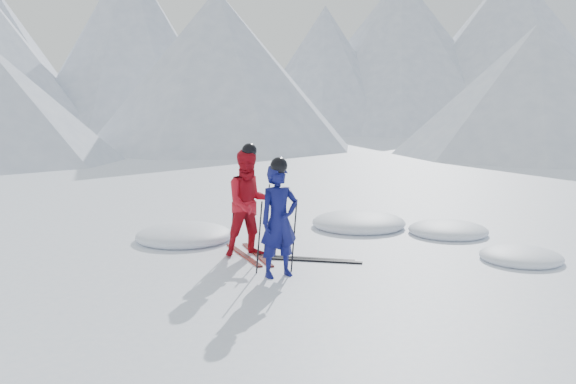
{
  "coord_description": "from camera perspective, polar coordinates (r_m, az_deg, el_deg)",
  "views": [
    {
      "loc": [
        -2.48,
        -9.97,
        2.65
      ],
      "look_at": [
        -1.75,
        0.5,
        1.1
      ],
      "focal_mm": 38.0,
      "sensor_mm": 36.0,
      "label": 1
    }
  ],
  "objects": [
    {
      "name": "skier_red",
      "position": [
        10.52,
        -3.6,
        -1.06
      ],
      "size": [
        1.06,
        0.93,
        1.85
      ],
      "primitive_type": "imported",
      "rotation": [
        0.0,
        0.0,
        0.29
      ],
      "color": "#B70E1C",
      "rests_on": "ground"
    },
    {
      "name": "snow_lumps",
      "position": [
        12.28,
        4.88,
        -4.09
      ],
      "size": [
        7.45,
        4.64,
        0.44
      ],
      "color": "white",
      "rests_on": "ground"
    },
    {
      "name": "pole_blue_left",
      "position": [
        9.45,
        -2.72,
        -4.29
      ],
      "size": [
        0.12,
        0.08,
        1.15
      ],
      "primitive_type": "cylinder",
      "rotation": [
        0.05,
        0.08,
        0.0
      ],
      "color": "black",
      "rests_on": "ground"
    },
    {
      "name": "ground",
      "position": [
        10.61,
        9.7,
        -6.19
      ],
      "size": [
        160.0,
        160.0,
        0.0
      ],
      "primitive_type": "plane",
      "color": "white",
      "rests_on": "ground"
    },
    {
      "name": "pole_blue_right",
      "position": [
        9.57,
        0.57,
        -4.11
      ],
      "size": [
        0.12,
        0.07,
        1.15
      ],
      "primitive_type": "cylinder",
      "rotation": [
        -0.04,
        0.08,
        0.0
      ],
      "color": "black",
      "rests_on": "ground"
    },
    {
      "name": "pole_red_left",
      "position": [
        10.82,
        -5.18,
        -2.47
      ],
      "size": [
        0.12,
        0.1,
        1.23
      ],
      "primitive_type": "cylinder",
      "rotation": [
        0.06,
        0.08,
        0.0
      ],
      "color": "black",
      "rests_on": "ground"
    },
    {
      "name": "mountain_range",
      "position": [
        46.19,
        6.37,
        13.4
      ],
      "size": [
        106.15,
        62.94,
        15.53
      ],
      "color": "#B2BCD1",
      "rests_on": "ground"
    },
    {
      "name": "ski_worn_left",
      "position": [
        10.7,
        -4.2,
        -5.87
      ],
      "size": [
        0.63,
        1.64,
        0.03
      ],
      "primitive_type": "cube",
      "rotation": [
        0.0,
        0.0,
        0.33
      ],
      "color": "black",
      "rests_on": "ground"
    },
    {
      "name": "ski_loose_b",
      "position": [
        10.31,
        2.24,
        -6.41
      ],
      "size": [
        1.67,
        0.53,
        0.03
      ],
      "primitive_type": "cube",
      "rotation": [
        0.0,
        0.0,
        1.31
      ],
      "color": "black",
      "rests_on": "ground"
    },
    {
      "name": "skier_blue",
      "position": [
        9.25,
        -0.85,
        -2.72
      ],
      "size": [
        0.75,
        0.64,
        1.73
      ],
      "primitive_type": "imported",
      "rotation": [
        0.0,
        0.0,
        0.44
      ],
      "color": "#0D1153",
      "rests_on": "ground"
    },
    {
      "name": "pole_red_right",
      "position": [
        10.73,
        -1.98,
        -2.53
      ],
      "size": [
        0.12,
        0.09,
        1.23
      ],
      "primitive_type": "cylinder",
      "rotation": [
        -0.05,
        0.08,
        0.0
      ],
      "color": "black",
      "rests_on": "ground"
    },
    {
      "name": "ski_worn_right",
      "position": [
        10.71,
        -2.91,
        -5.86
      ],
      "size": [
        0.52,
        1.67,
        0.03
      ],
      "primitive_type": "cube",
      "rotation": [
        0.0,
        0.0,
        0.26
      ],
      "color": "black",
      "rests_on": "ground"
    },
    {
      "name": "ski_loose_a",
      "position": [
        10.44,
        1.6,
        -6.21
      ],
      "size": [
        1.65,
        0.58,
        0.03
      ],
      "primitive_type": "cube",
      "rotation": [
        0.0,
        0.0,
        1.27
      ],
      "color": "black",
      "rests_on": "ground"
    }
  ]
}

